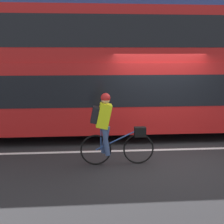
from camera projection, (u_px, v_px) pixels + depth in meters
name	position (u px, v px, depth m)	size (l,w,h in m)	color
ground_plane	(164.00, 152.00, 8.05)	(80.00, 80.00, 0.00)	#232326
road_center_line	(162.00, 150.00, 8.24)	(50.00, 0.14, 0.01)	silver
sidewalk_curb	(136.00, 114.00, 12.63)	(60.00, 2.13, 0.14)	#A8A399
building_facade	(132.00, 31.00, 13.19)	(60.00, 0.30, 6.91)	#33478C
bus	(107.00, 68.00, 9.37)	(9.56, 2.43, 3.76)	black
cyclist_on_bike	(110.00, 127.00, 7.00)	(1.69, 0.32, 1.65)	black
trash_bin	(56.00, 102.00, 12.17)	(0.58, 0.58, 1.01)	#515156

